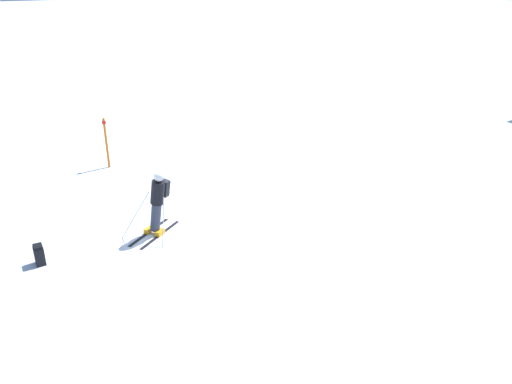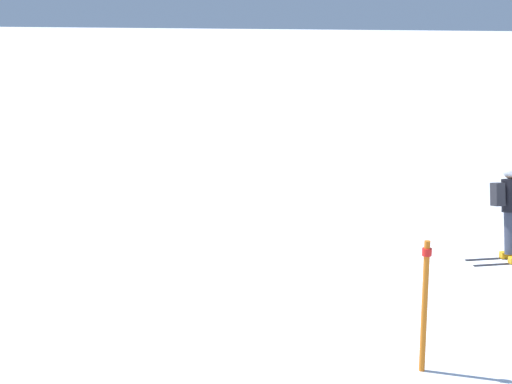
{
  "view_description": "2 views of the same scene",
  "coord_description": "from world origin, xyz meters",
  "views": [
    {
      "loc": [
        11.49,
        -5.11,
        6.27
      ],
      "look_at": [
        1.87,
        2.43,
        1.0
      ],
      "focal_mm": 35.0,
      "sensor_mm": 36.0,
      "label": 1
    },
    {
      "loc": [
        -15.82,
        0.12,
        4.79
      ],
      "look_at": [
        0.11,
        4.96,
        1.13
      ],
      "focal_mm": 60.0,
      "sensor_mm": 36.0,
      "label": 2
    }
  ],
  "objects": [
    {
      "name": "trail_marker",
      "position": [
        -4.98,
        1.1,
        0.99
      ],
      "size": [
        0.13,
        0.13,
        1.8
      ],
      "color": "orange",
      "rests_on": "ground"
    },
    {
      "name": "skier",
      "position": [
        0.73,
        0.11,
        1.02
      ],
      "size": [
        1.43,
        1.73,
        1.85
      ],
      "rotation": [
        0.0,
        0.0,
        0.48
      ],
      "color": "black",
      "rests_on": "ground"
    },
    {
      "name": "ground_plane",
      "position": [
        0.0,
        0.0,
        0.0
      ],
      "size": [
        300.0,
        300.0,
        0.0
      ],
      "primitive_type": "plane",
      "color": "white"
    }
  ]
}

